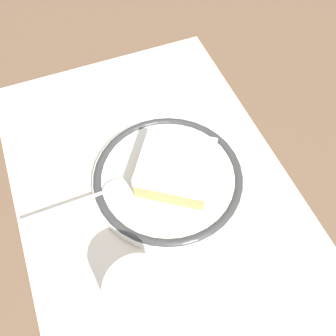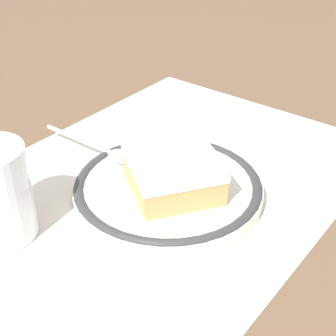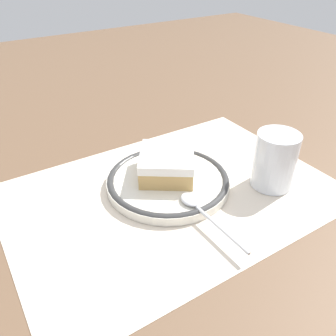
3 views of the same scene
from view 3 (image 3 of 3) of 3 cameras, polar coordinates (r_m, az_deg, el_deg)
name	(u,v)px [view 3 (image 3 of 3)]	position (r m, az deg, el deg)	size (l,w,h in m)	color
ground_plane	(172,194)	(0.58, 0.69, -4.16)	(2.40, 2.40, 0.00)	brown
placemat	(172,193)	(0.58, 0.70, -4.10)	(0.52, 0.36, 0.00)	beige
plate	(168,181)	(0.59, 0.00, -2.07)	(0.20, 0.20, 0.02)	silver
cake_slice	(167,164)	(0.58, -0.18, 0.64)	(0.12, 0.13, 0.04)	tan
spoon	(198,206)	(0.52, 4.83, -6.13)	(0.03, 0.14, 0.01)	silver
cup	(274,164)	(0.60, 16.77, 0.70)	(0.07, 0.07, 0.09)	silver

